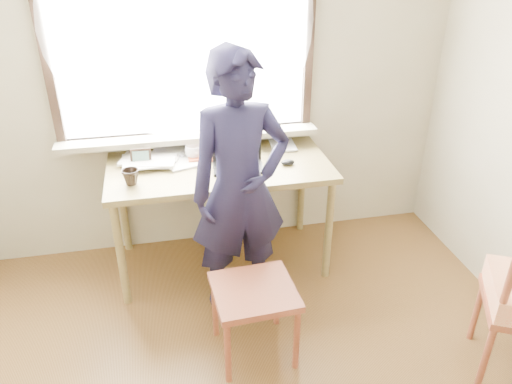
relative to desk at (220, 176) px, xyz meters
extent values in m
cube|color=#B6AF92|center=(0.03, 0.37, 0.57)|extent=(3.50, 0.02, 2.60)
cube|color=white|center=(-0.17, 0.36, 0.87)|extent=(1.70, 0.01, 1.30)
cube|color=black|center=(-0.17, 0.34, 0.19)|extent=(1.82, 0.06, 0.06)
cube|color=black|center=(-1.05, 0.34, 0.87)|extent=(0.06, 0.06, 1.30)
cube|color=black|center=(0.71, 0.34, 0.87)|extent=(0.06, 0.06, 1.30)
cube|color=#B6AF92|center=(-0.17, 0.27, 0.20)|extent=(1.85, 0.20, 0.04)
cube|color=white|center=(-0.17, 0.28, 0.97)|extent=(1.95, 0.02, 1.65)
cube|color=olive|center=(0.00, 0.00, 0.06)|extent=(1.52, 0.76, 0.04)
cylinder|color=olive|center=(-0.71, -0.33, -0.35)|extent=(0.05, 0.05, 0.77)
cylinder|color=olive|center=(-0.71, 0.33, -0.35)|extent=(0.05, 0.05, 0.77)
cylinder|color=olive|center=(0.71, -0.33, -0.35)|extent=(0.05, 0.05, 0.77)
cylinder|color=olive|center=(0.71, 0.33, -0.35)|extent=(0.05, 0.05, 0.77)
cube|color=black|center=(0.12, -0.08, 0.09)|extent=(0.36, 0.27, 0.02)
cube|color=black|center=(0.13, 0.04, 0.20)|extent=(0.34, 0.10, 0.22)
cube|color=black|center=(0.13, 0.04, 0.20)|extent=(0.30, 0.08, 0.18)
cube|color=black|center=(0.12, -0.09, 0.10)|extent=(0.31, 0.17, 0.00)
imported|color=white|center=(-0.16, 0.14, 0.13)|extent=(0.18, 0.18, 0.10)
imported|color=black|center=(-0.59, -0.17, 0.13)|extent=(0.13, 0.13, 0.10)
ellipsoid|color=black|center=(0.46, -0.10, 0.10)|extent=(0.09, 0.07, 0.04)
cube|color=white|center=(-0.25, 0.11, 0.09)|extent=(0.28, 0.31, 0.01)
cube|color=white|center=(-0.11, 0.17, 0.10)|extent=(0.27, 0.30, 0.02)
cube|color=#A5401E|center=(-0.33, 0.16, 0.10)|extent=(0.30, 0.27, 0.01)
cube|color=white|center=(-0.46, 0.17, 0.10)|extent=(0.23, 0.28, 0.01)
cube|color=#A5401E|center=(-0.53, 0.15, 0.11)|extent=(0.28, 0.32, 0.02)
cube|color=#A5401E|center=(-0.49, 0.09, 0.11)|extent=(0.27, 0.32, 0.01)
cube|color=white|center=(0.03, 0.26, 0.12)|extent=(0.30, 0.34, 0.02)
cube|color=#2C688F|center=(-0.27, 0.13, 0.12)|extent=(0.33, 0.36, 0.01)
imported|color=white|center=(-0.32, 0.26, 0.10)|extent=(0.34, 0.37, 0.03)
imported|color=white|center=(0.42, 0.22, 0.09)|extent=(0.19, 0.25, 0.02)
cube|color=black|center=(-0.52, 0.10, 0.14)|extent=(0.14, 0.02, 0.11)
cube|color=#437232|center=(-0.52, 0.10, 0.14)|extent=(0.11, 0.01, 0.08)
cube|color=brown|center=(0.05, -0.93, -0.28)|extent=(0.48, 0.46, 0.04)
cylinder|color=brown|center=(-0.14, -1.13, -0.52)|extent=(0.04, 0.04, 0.43)
cylinder|color=brown|center=(-0.16, -0.75, -0.52)|extent=(0.04, 0.04, 0.43)
cylinder|color=brown|center=(0.26, -1.11, -0.52)|extent=(0.04, 0.04, 0.43)
cylinder|color=brown|center=(0.24, -0.73, -0.52)|extent=(0.04, 0.04, 0.43)
cylinder|color=brown|center=(1.38, -1.11, -0.52)|extent=(0.04, 0.04, 0.43)
cylinder|color=brown|center=(1.21, -1.45, -0.52)|extent=(0.04, 0.04, 0.43)
cylinder|color=brown|center=(1.21, -1.46, 0.01)|extent=(0.04, 0.04, 0.53)
imported|color=black|center=(0.06, -0.45, 0.13)|extent=(0.68, 0.49, 1.71)
camera|label=1|loc=(-0.40, -3.09, 1.55)|focal=35.00mm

